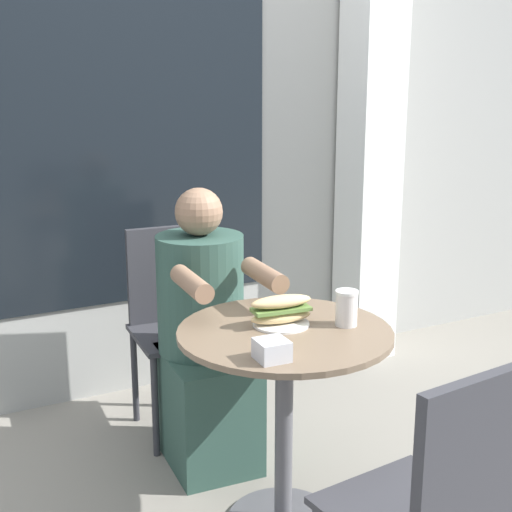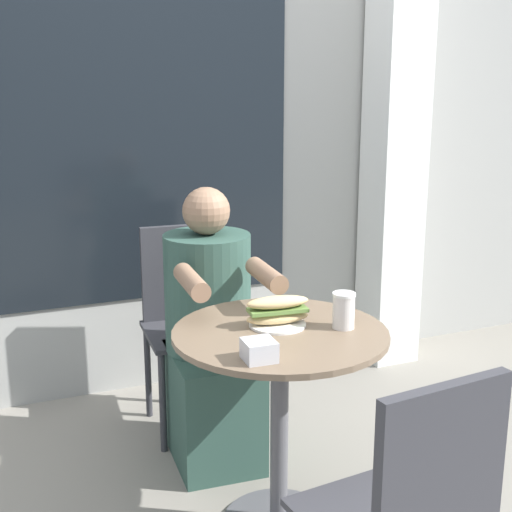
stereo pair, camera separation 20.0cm
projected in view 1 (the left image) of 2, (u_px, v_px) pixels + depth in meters
storefront_wall at (139, 98)px, 3.26m from camera, size 8.00×0.09×2.80m
lattice_pillar at (371, 135)px, 3.68m from camera, size 0.25×0.25×2.40m
cafe_table at (284, 384)px, 2.33m from camera, size 0.70×0.70×0.71m
diner_chair at (174, 310)px, 3.06m from camera, size 0.41×0.41×0.87m
seated_diner at (205, 347)px, 2.77m from camera, size 0.37×0.62×1.09m
empty_chair_across at (441, 502)px, 1.68m from camera, size 0.41×0.41×0.87m
sandwich_on_plate at (281, 312)px, 2.32m from camera, size 0.22×0.19×0.10m
drink_cup at (347, 308)px, 2.31m from camera, size 0.07×0.07×0.12m
napkin_box at (272, 350)px, 2.04m from camera, size 0.10×0.10×0.06m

